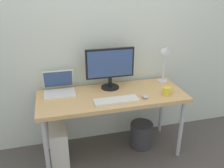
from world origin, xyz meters
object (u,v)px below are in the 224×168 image
Objects in this scene: computer_tower at (59,144)px; wastebasket at (141,135)px; desk_lamp at (166,55)px; monitor at (110,66)px; coffee_mug at (167,91)px; keyboard at (116,100)px; laptop at (59,87)px; mouse at (145,96)px; desk at (112,100)px.

computer_tower is 0.95m from wastebasket.
monitor is at bearing -179.94° from desk_lamp.
coffee_mug is 0.28× the size of computer_tower.
keyboard is 3.70× the size of coffee_mug.
laptop is at bearing 162.84° from coffee_mug.
mouse is (0.30, 0.01, 0.01)m from keyboard.
desk_lamp is at bearing 69.56° from coffee_mug.
coffee_mug is 0.67m from wastebasket.
desk is 5.11× the size of wastebasket.
laptop reaches higher than keyboard.
mouse is at bearing -176.43° from coffee_mug.
mouse reaches higher than computer_tower.
laptop is 0.73× the size of keyboard.
monitor is 5.83× the size of mouse.
keyboard is (0.53, -0.35, -0.05)m from laptop.
monitor is 1.14× the size of desk_lamp.
mouse is at bearing -10.21° from computer_tower.
coffee_mug is at bearing -7.25° from computer_tower.
monitor is at bearing 15.51° from computer_tower.
desk_lamp is 1.05× the size of keyboard.
coffee_mug is at bearing -110.44° from desk_lamp.
desk_lamp is at bearing 26.83° from keyboard.
wastebasket is at bearing 27.01° from keyboard.
monitor is 0.65m from coffee_mug.
coffee_mug is (-0.12, -0.31, -0.28)m from desk_lamp.
coffee_mug is at bearing -17.16° from laptop.
laptop is 0.70× the size of desk_lamp.
wastebasket is (0.95, 0.02, -0.06)m from computer_tower.
monitor is 0.58m from laptop.
coffee_mug is (1.08, -0.33, -0.02)m from laptop.
desk is 12.89× the size of coffee_mug.
keyboard is (-0.66, -0.34, -0.31)m from desk_lamp.
wastebasket is (0.36, 0.02, -0.51)m from desk.
wastebasket is at bearing -10.91° from laptop.
laptop reaches higher than computer_tower.
keyboard reaches higher than wastebasket.
monitor is 0.49m from mouse.
desk_lamp reaches higher than mouse.
keyboard is at bearing -93.56° from monitor.
desk is 4.79× the size of laptop.
coffee_mug reaches higher than wastebasket.
keyboard is at bearing -15.77° from computer_tower.
laptop is 0.76× the size of computer_tower.
desk_lamp is (1.19, -0.02, 0.27)m from laptop.
laptop is 0.61m from computer_tower.
desk_lamp is at bearing -0.86° from laptop.
desk is 0.79m from desk_lamp.
mouse is (0.28, -0.33, -0.24)m from monitor.
desk is 0.74m from computer_tower.
coffee_mug reaches higher than desk.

